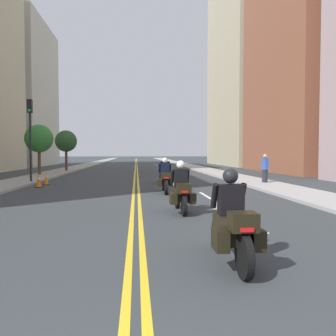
{
  "coord_description": "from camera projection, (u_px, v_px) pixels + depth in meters",
  "views": [
    {
      "loc": [
        0.01,
        -0.88,
        1.85
      ],
      "look_at": [
        1.42,
        14.66,
        1.17
      ],
      "focal_mm": 37.45,
      "sensor_mm": 36.0,
      "label": 1
    }
  ],
  "objects": [
    {
      "name": "building_right_2",
      "position": [
        251.0,
        66.0,
        52.4
      ],
      "size": [
        9.28,
        19.32,
        29.72
      ],
      "color": "tan",
      "rests_on": "ground"
    },
    {
      "name": "traffic_light_near",
      "position": [
        30.0,
        126.0,
        21.07
      ],
      "size": [
        0.28,
        0.38,
        5.05
      ],
      "color": "black",
      "rests_on": "ground"
    },
    {
      "name": "building_left_2",
      "position": [
        21.0,
        95.0,
        49.41
      ],
      "size": [
        7.29,
        14.91,
        20.05
      ],
      "color": "beige",
      "rests_on": "ground"
    },
    {
      "name": "lane_dashes_white",
      "position": [
        171.0,
        174.0,
        30.07
      ],
      "size": [
        0.14,
        56.4,
        0.01
      ],
      "color": "silver",
      "rests_on": "ground"
    },
    {
      "name": "motorcycle_2",
      "position": [
        165.0,
        179.0,
        16.02
      ],
      "size": [
        0.77,
        2.28,
        1.63
      ],
      "rotation": [
        0.0,
        0.0,
        -0.01
      ],
      "color": "black",
      "rests_on": "ground"
    },
    {
      "name": "street_tree_0",
      "position": [
        39.0,
        139.0,
        27.68
      ],
      "size": [
        2.21,
        2.21,
        4.08
      ],
      "color": "#523A22",
      "rests_on": "ground"
    },
    {
      "name": "traffic_cone_1",
      "position": [
        39.0,
        181.0,
        18.63
      ],
      "size": [
        0.37,
        0.37,
        0.74
      ],
      "color": "black",
      "rests_on": "ground"
    },
    {
      "name": "building_right_1",
      "position": [
        308.0,
        48.0,
        33.79
      ],
      "size": [
        8.03,
        15.23,
        24.02
      ],
      "color": "brown",
      "rests_on": "ground"
    },
    {
      "name": "sidewalk_right",
      "position": [
        188.0,
        165.0,
        49.36
      ],
      "size": [
        2.55,
        144.0,
        0.12
      ],
      "primitive_type": "cube",
      "color": "#A2A19F",
      "rests_on": "ground"
    },
    {
      "name": "motorcycle_3",
      "position": [
        165.0,
        173.0,
        21.13
      ],
      "size": [
        0.77,
        2.16,
        1.59
      ],
      "rotation": [
        0.0,
        0.0,
        0.03
      ],
      "color": "black",
      "rests_on": "ground"
    },
    {
      "name": "centreline_yellow_outer",
      "position": [
        137.0,
        166.0,
        48.72
      ],
      "size": [
        0.12,
        132.0,
        0.01
      ],
      "primitive_type": "cube",
      "color": "yellow",
      "rests_on": "ground"
    },
    {
      "name": "ground_plane",
      "position": [
        136.0,
        166.0,
        48.71
      ],
      "size": [
        264.0,
        264.0,
        0.0
      ],
      "primitive_type": "plane",
      "color": "#32383B"
    },
    {
      "name": "pedestrian_0",
      "position": [
        265.0,
        169.0,
        20.4
      ],
      "size": [
        0.32,
        0.51,
        1.77
      ],
      "rotation": [
        0.0,
        0.0,
        1.88
      ],
      "color": "#252830",
      "rests_on": "ground"
    },
    {
      "name": "sidewalk_left",
      "position": [
        83.0,
        166.0,
        48.05
      ],
      "size": [
        2.55,
        144.0,
        0.12
      ],
      "primitive_type": "cube",
      "color": "gray",
      "rests_on": "ground"
    },
    {
      "name": "centreline_yellow_inner",
      "position": [
        135.0,
        166.0,
        48.7
      ],
      "size": [
        0.12,
        132.0,
        0.01
      ],
      "primitive_type": "cube",
      "color": "yellow",
      "rests_on": "ground"
    },
    {
      "name": "street_tree_1",
      "position": [
        66.0,
        141.0,
        34.12
      ],
      "size": [
        2.09,
        2.09,
        4.03
      ],
      "color": "#513525",
      "rests_on": "ground"
    },
    {
      "name": "traffic_cone_2",
      "position": [
        46.0,
        178.0,
        20.19
      ],
      "size": [
        0.32,
        0.32,
        0.8
      ],
      "color": "black",
      "rests_on": "ground"
    },
    {
      "name": "motorcycle_0",
      "position": [
        232.0,
        225.0,
        5.75
      ],
      "size": [
        0.76,
        2.27,
        1.59
      ],
      "rotation": [
        0.0,
        0.0,
        0.0
      ],
      "color": "black",
      "rests_on": "ground"
    },
    {
      "name": "motorcycle_1",
      "position": [
        181.0,
        191.0,
        10.77
      ],
      "size": [
        0.77,
        2.07,
        1.61
      ],
      "rotation": [
        0.0,
        0.0,
        0.02
      ],
      "color": "black",
      "rests_on": "ground"
    }
  ]
}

